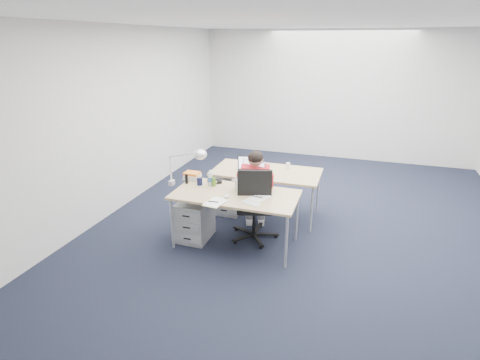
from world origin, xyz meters
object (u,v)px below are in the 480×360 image
Objects in this scene: bear_figurine at (214,181)px; sunglasses at (263,190)px; water_bottle at (210,178)px; far_cup at (288,166)px; wireless_keyboard at (251,203)px; book_stack at (192,176)px; computer_mouse at (227,196)px; office_chair at (254,219)px; drawer_pedestal_near at (195,220)px; desk_far at (266,174)px; seated_person at (255,192)px; cordless_phone at (187,179)px; dark_laptop at (249,165)px; silver_laptop at (248,176)px; drawer_pedestal_far at (229,195)px; desk_near at (235,197)px; headphones at (215,181)px; can_koozie at (200,181)px; desk_lamp at (182,167)px.

sunglasses is at bearing 25.39° from bear_figurine.
far_cup is at bearing 49.64° from water_bottle.
wireless_keyboard is 1.15× the size of water_bottle.
bear_figurine is at bearing -21.01° from book_stack.
office_chair is at bearing 62.68° from computer_mouse.
water_bottle reaches higher than drawer_pedestal_near.
seated_person reaches higher than desk_far.
cordless_phone reaches higher than desk_far.
computer_mouse is at bearing -126.62° from seated_person.
dark_laptop is at bearing -138.37° from desk_far.
computer_mouse is at bearing -22.68° from cordless_phone.
wireless_keyboard is 2.72× the size of far_cup.
dark_laptop is (0.01, 0.93, 0.11)m from computer_mouse.
drawer_pedestal_near is at bearing -171.89° from wireless_keyboard.
silver_laptop is 0.64m from dark_laptop.
bear_figurine is (-0.52, -0.81, 0.11)m from desk_far.
desk_far is at bearing 104.15° from silver_laptop.
drawer_pedestal_far is 1.15m from sunglasses.
desk_far is 0.79m from sunglasses.
computer_mouse reaches higher than sunglasses.
drawer_pedestal_far is at bearing 141.63° from dark_laptop.
computer_mouse is (0.52, -0.13, 0.47)m from drawer_pedestal_near.
silver_laptop reaches higher than desk_near.
silver_laptop is 0.49m from bear_figurine.
silver_laptop is 1.69× the size of headphones.
drawer_pedestal_far is 2.30× the size of wireless_keyboard.
seated_person is 0.87m from far_cup.
cordless_phone is at bearing 170.04° from desk_near.
book_stack is (-0.33, 0.13, -0.05)m from water_bottle.
computer_mouse is (-0.22, -1.12, 0.06)m from desk_far.
desk_near is 12.95× the size of can_koozie.
sunglasses is at bearing 1.23° from water_bottle.
can_koozie is (-0.68, -0.03, -0.13)m from silver_laptop.
water_bottle is at bearing 51.60° from drawer_pedestal_near.
bear_figurine is (-0.30, 0.31, 0.05)m from computer_mouse.
can_koozie is 0.22× the size of desk_lamp.
book_stack is at bearing 70.54° from desk_lamp.
drawer_pedestal_far is 0.95m from water_bottle.
silver_laptop reaches higher than drawer_pedestal_far.
desk_lamp is at bearing 174.25° from computer_mouse.
desk_near is 0.77m from cordless_phone.
silver_laptop is 2.89× the size of bear_figurine.
water_bottle is (-0.70, 0.42, 0.10)m from wireless_keyboard.
silver_laptop reaches higher than office_chair.
headphones is 0.99× the size of book_stack.
silver_laptop reaches higher than drawer_pedestal_near.
far_cup is at bearing 69.85° from desk_near.
dark_laptop is at bearing 58.67° from water_bottle.
far_cup is (0.87, 0.25, 0.50)m from drawer_pedestal_far.
dark_laptop reaches higher than drawer_pedestal_near.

